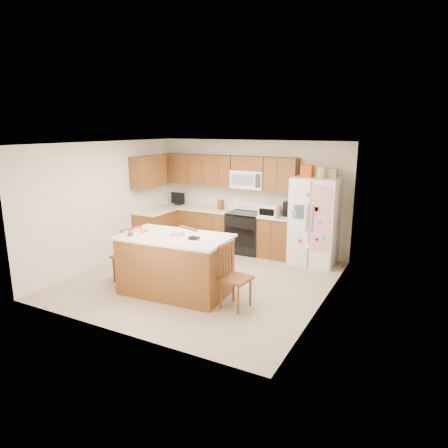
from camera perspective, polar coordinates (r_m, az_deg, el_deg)
The scene contains 9 objects.
ground at distance 7.55m, azimuth -3.14°, elevation -7.89°, with size 4.50×4.50×0.00m, color #997F64.
room_shell at distance 7.15m, azimuth -3.29°, elevation 2.92°, with size 4.60×4.60×2.52m.
cabinetry at distance 9.25m, azimuth -2.75°, elevation 2.07°, with size 3.36×1.56×2.15m.
stove at distance 9.03m, azimuth 3.13°, elevation -1.09°, with size 0.76×0.65×1.13m.
refrigerator at distance 8.36m, azimuth 12.81°, elevation 0.52°, with size 0.90×0.79×2.04m.
island at distance 6.85m, azimuth -6.98°, elevation -5.73°, with size 1.91×1.20×1.10m.
windsor_chair_left at distance 7.46m, azimuth -13.59°, elevation -4.47°, with size 0.52×0.53×1.05m.
windsor_chair_back at distance 7.34m, azimuth -4.11°, elevation -4.43°, with size 0.55×0.54×1.05m.
windsor_chair_right at distance 6.27m, azimuth 1.50°, elevation -7.66°, with size 0.47×0.49×1.03m.
Camera 1 is at (3.63, -6.01, 2.76)m, focal length 32.00 mm.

